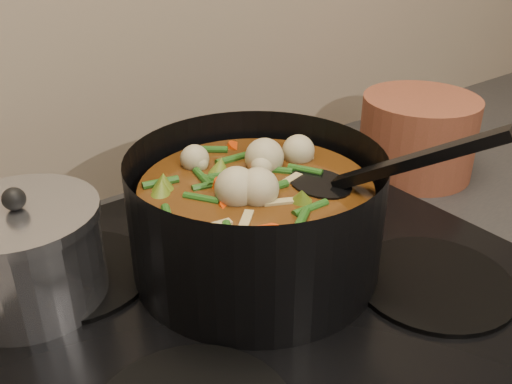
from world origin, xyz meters
TOP-DOWN VIEW (x-y plane):
  - stovetop at (0.00, 1.93)m, footprint 0.62×0.54m
  - stockpot at (0.02, 1.95)m, footprint 0.33×0.38m
  - saucepan at (-0.21, 2.05)m, footprint 0.16×0.16m
  - terracotta_crock at (0.41, 2.03)m, footprint 0.21×0.21m

SIDE VIEW (x-z plane):
  - stovetop at x=0.00m, z-range 0.91..0.93m
  - terracotta_crock at x=0.41m, z-range 0.91..1.04m
  - saucepan at x=-0.21m, z-range 0.92..1.05m
  - stockpot at x=0.02m, z-range 0.89..1.10m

